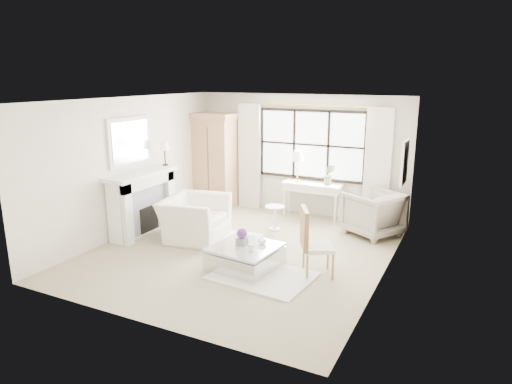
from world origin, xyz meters
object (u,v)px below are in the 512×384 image
armoire (215,159)px  console_table (312,201)px  club_armchair (195,218)px  coffee_table (245,257)px

armoire → console_table: bearing=4.6°
club_armchair → coffee_table: bearing=-126.8°
armoire → club_armchair: bearing=-64.5°
armoire → console_table: size_ratio=1.71×
armoire → console_table: 2.58m
coffee_table → club_armchair: bearing=157.8°
club_armchair → console_table: bearing=-43.9°
armoire → club_armchair: size_ratio=1.79×
console_table → coffee_table: bearing=-90.1°
console_table → armoire: bearing=-178.4°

